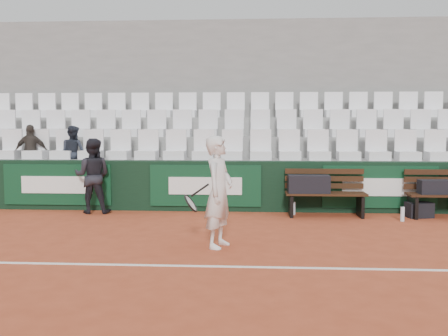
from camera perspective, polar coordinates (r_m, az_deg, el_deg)
ground at (r=6.23m, az=-3.78°, el=-11.15°), size 80.00×80.00×0.00m
court_baseline at (r=6.22m, az=-3.78°, el=-11.11°), size 18.00×0.06×0.01m
back_barrier at (r=10.02m, az=-0.53°, el=-2.04°), size 18.00×0.34×1.00m
grandstand_tier_front at (r=10.66m, az=-0.66°, el=-1.63°), size 18.00×0.95×1.00m
grandstand_tier_mid at (r=11.58m, az=-0.32°, el=0.02°), size 18.00×0.95×1.45m
grandstand_tier_back at (r=12.50m, az=-0.03°, el=1.42°), size 18.00×0.95×1.90m
grandstand_rear_wall at (r=13.11m, az=0.14°, el=7.05°), size 18.00×0.30×4.40m
seat_row_front at (r=10.42m, az=-0.73°, el=2.72°), size 11.90×0.44×0.63m
seat_row_mid at (r=11.36m, az=-0.38°, el=5.18°), size 11.90×0.44×0.63m
seat_row_back at (r=12.32m, az=-0.08°, el=7.26°), size 11.90×0.44×0.63m
bench_left at (r=9.63m, az=11.52°, el=-4.10°), size 1.50×0.56×0.45m
bench_right at (r=10.16m, az=24.26°, el=-3.96°), size 1.50×0.56×0.45m
sports_bag_left at (r=9.50m, az=9.65°, el=-1.81°), size 0.78×0.35×0.33m
sports_bag_right at (r=10.00m, az=22.90°, el=-2.00°), size 0.58×0.30×0.26m
sports_bag_ground at (r=10.02m, az=21.40°, el=-4.48°), size 0.51×0.36×0.28m
water_bottle_near at (r=9.70m, az=7.97°, el=-4.59°), size 0.07×0.07×0.25m
water_bottle_far at (r=9.52m, az=19.72°, el=-4.98°), size 0.07×0.07×0.26m
tennis_player at (r=7.01m, az=-0.60°, el=-2.75°), size 0.76×0.66×1.57m
ball_kid at (r=10.05m, az=-14.79°, el=-0.87°), size 0.75×0.60×1.46m
spectator_b at (r=11.48m, az=-21.24°, el=3.96°), size 0.74×0.43×1.18m
spectator_c at (r=11.13m, az=-16.90°, el=3.99°), size 0.69×0.62×1.15m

